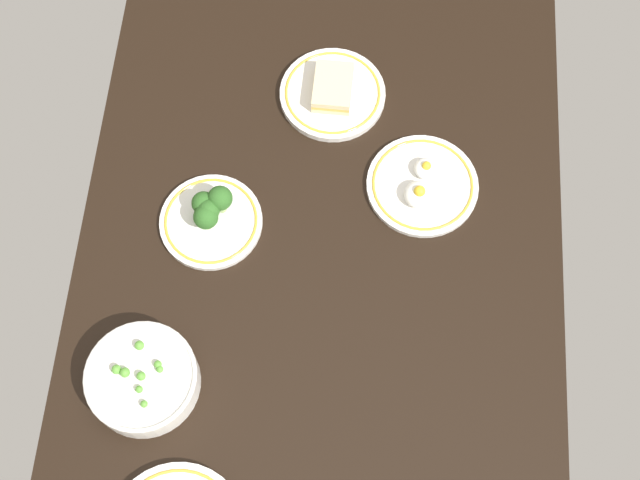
{
  "coord_description": "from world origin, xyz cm",
  "views": [
    {
      "loc": [
        -56.91,
        -4.44,
        143.08
      ],
      "look_at": [
        0.0,
        0.0,
        6.0
      ],
      "focal_mm": 49.1,
      "sensor_mm": 36.0,
      "label": 1
    }
  ],
  "objects_px": {
    "plate_eggs": "(422,185)",
    "bowl_peas": "(143,379)",
    "plate_sandwich": "(332,92)",
    "plate_broccoli": "(211,216)"
  },
  "relations": [
    {
      "from": "plate_eggs",
      "to": "bowl_peas",
      "type": "relative_size",
      "value": 1.11
    },
    {
      "from": "plate_eggs",
      "to": "bowl_peas",
      "type": "height_order",
      "value": "bowl_peas"
    },
    {
      "from": "plate_broccoli",
      "to": "bowl_peas",
      "type": "bearing_deg",
      "value": 166.44
    },
    {
      "from": "bowl_peas",
      "to": "plate_sandwich",
      "type": "bearing_deg",
      "value": -24.92
    },
    {
      "from": "plate_sandwich",
      "to": "bowl_peas",
      "type": "height_order",
      "value": "bowl_peas"
    },
    {
      "from": "plate_broccoli",
      "to": "plate_sandwich",
      "type": "height_order",
      "value": "plate_broccoli"
    },
    {
      "from": "plate_eggs",
      "to": "plate_broccoli",
      "type": "distance_m",
      "value": 0.37
    },
    {
      "from": "plate_broccoli",
      "to": "bowl_peas",
      "type": "height_order",
      "value": "plate_broccoli"
    },
    {
      "from": "plate_eggs",
      "to": "plate_broccoli",
      "type": "relative_size",
      "value": 1.11
    },
    {
      "from": "plate_sandwich",
      "to": "bowl_peas",
      "type": "distance_m",
      "value": 0.62
    }
  ]
}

